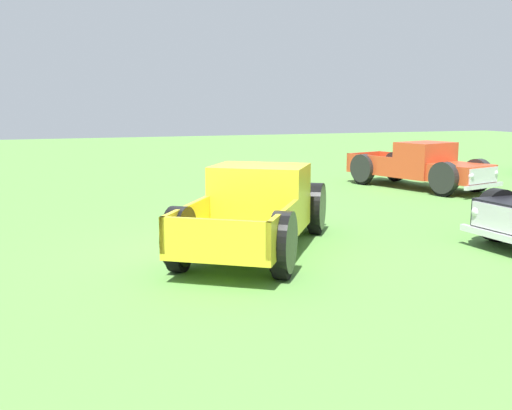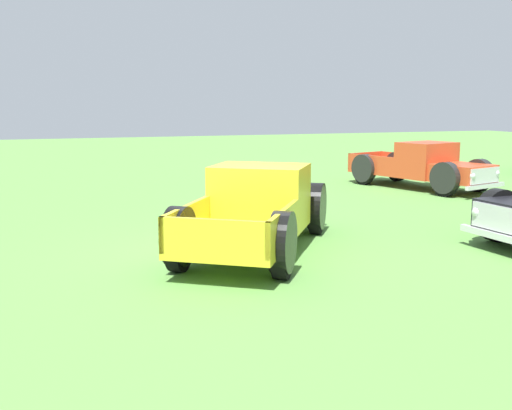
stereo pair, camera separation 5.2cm
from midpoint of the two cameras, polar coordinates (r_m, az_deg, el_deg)
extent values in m
plane|color=#5B9342|center=(11.91, -1.83, -4.32)|extent=(80.00, 80.00, 0.00)
cube|color=yellow|center=(13.56, 2.02, 0.41)|extent=(2.24, 2.25, 0.59)
cube|color=silver|center=(14.36, 2.73, 0.92)|extent=(0.88, 1.25, 0.49)
sphere|color=silver|center=(14.47, 0.19, 1.12)|extent=(0.21, 0.21, 0.21)
sphere|color=silver|center=(14.21, 5.29, 0.92)|extent=(0.21, 0.21, 0.21)
cube|color=yellow|center=(12.07, 0.50, 0.82)|extent=(2.16, 2.26, 1.23)
cube|color=#8C9EA8|center=(12.66, 1.22, 2.47)|extent=(0.90, 1.30, 0.54)
cube|color=yellow|center=(10.45, -1.91, -3.70)|extent=(2.87, 2.74, 0.11)
cube|color=yellow|center=(10.64, -6.33, -1.60)|extent=(1.91, 1.33, 0.59)
cube|color=yellow|center=(10.17, 2.70, -2.07)|extent=(1.91, 1.33, 0.59)
cube|color=yellow|center=(9.36, -3.78, -3.10)|extent=(1.08, 1.53, 0.59)
cylinder|color=black|center=(13.83, -1.63, -0.65)|extent=(0.81, 0.65, 0.81)
cylinder|color=#B7B7BC|center=(13.83, -1.67, -0.65)|extent=(0.41, 0.40, 0.33)
cylinder|color=black|center=(13.79, -1.63, 0.19)|extent=(1.02, 0.83, 1.03)
cylinder|color=black|center=(13.45, 5.76, -0.98)|extent=(0.81, 0.65, 0.81)
cylinder|color=#B7B7BC|center=(13.45, 5.81, -0.98)|extent=(0.41, 0.40, 0.33)
cylinder|color=black|center=(13.41, 5.78, -0.12)|extent=(1.02, 0.83, 1.03)
cylinder|color=black|center=(10.50, -7.05, -4.01)|extent=(0.81, 0.65, 0.81)
cylinder|color=#B7B7BC|center=(10.50, -7.10, -4.00)|extent=(0.41, 0.40, 0.33)
cylinder|color=black|center=(10.45, -7.07, -2.91)|extent=(1.02, 0.83, 1.03)
cylinder|color=black|center=(10.00, 2.63, -4.64)|extent=(0.81, 0.65, 0.81)
cylinder|color=#B7B7BC|center=(9.99, 2.69, -4.64)|extent=(0.41, 0.40, 0.33)
cylinder|color=black|center=(9.95, 2.64, -3.49)|extent=(1.02, 0.83, 1.03)
cube|color=silver|center=(14.45, 2.76, -0.37)|extent=(1.18, 1.68, 0.13)
cube|color=silver|center=(12.38, 21.97, -1.23)|extent=(1.43, 0.15, 0.48)
sphere|color=silver|center=(12.84, 20.04, -0.62)|extent=(0.21, 0.21, 0.21)
cylinder|color=black|center=(13.61, 21.67, -1.53)|extent=(0.28, 0.81, 0.80)
cylinder|color=#B7B7BC|center=(13.61, 21.64, -1.52)|extent=(0.27, 0.33, 0.32)
cylinder|color=black|center=(13.57, 21.72, -0.70)|extent=(0.36, 1.02, 1.01)
cube|color=silver|center=(12.42, 21.74, -2.74)|extent=(1.91, 0.23, 0.13)
cube|color=#D14723|center=(20.19, 18.79, 2.83)|extent=(1.89, 1.91, 0.56)
cube|color=silver|center=(19.75, 20.64, 2.58)|extent=(0.44, 1.36, 0.47)
sphere|color=silver|center=(20.27, 21.57, 2.77)|extent=(0.20, 0.20, 0.20)
sphere|color=silver|center=(19.24, 19.56, 2.56)|extent=(0.20, 0.20, 0.20)
cube|color=#D14723|center=(21.01, 15.68, 4.06)|extent=(1.74, 2.00, 1.17)
cube|color=#8C9EA8|center=(20.61, 17.06, 4.62)|extent=(0.44, 1.42, 0.52)
cube|color=#D14723|center=(22.18, 12.13, 3.09)|extent=(2.52, 2.22, 0.10)
cube|color=#D14723|center=(22.75, 13.53, 4.03)|extent=(2.08, 0.67, 0.56)
cube|color=#D14723|center=(21.55, 10.70, 3.84)|extent=(2.08, 0.67, 0.56)
cube|color=#D14723|center=(22.84, 10.24, 4.17)|extent=(0.55, 1.66, 0.56)
cylinder|color=black|center=(20.92, 20.12, 2.20)|extent=(0.81, 0.43, 0.77)
cylinder|color=#B7B7BC|center=(20.92, 20.13, 2.20)|extent=(0.36, 0.32, 0.31)
cylinder|color=black|center=(20.89, 20.15, 2.73)|extent=(1.02, 0.54, 0.98)
cylinder|color=black|center=(19.53, 17.28, 1.87)|extent=(0.81, 0.43, 0.77)
cylinder|color=#B7B7BC|center=(19.53, 17.27, 1.86)|extent=(0.36, 0.32, 0.31)
cylinder|color=black|center=(19.51, 17.31, 2.43)|extent=(1.02, 0.54, 0.98)
cylinder|color=black|center=(22.99, 13.09, 3.15)|extent=(0.81, 0.43, 0.77)
cylinder|color=#B7B7BC|center=(22.99, 13.10, 3.15)|extent=(0.36, 0.32, 0.31)
cylinder|color=black|center=(22.97, 13.11, 3.63)|extent=(1.02, 0.54, 0.98)
cylinder|color=black|center=(21.74, 10.11, 2.89)|extent=(0.81, 0.43, 0.77)
cylinder|color=#B7B7BC|center=(21.73, 10.09, 2.89)|extent=(0.36, 0.32, 0.31)
cylinder|color=black|center=(21.71, 10.12, 3.40)|extent=(1.02, 0.54, 0.98)
cube|color=silver|center=(19.76, 20.68, 1.65)|extent=(0.61, 1.81, 0.12)
camera|label=1|loc=(0.03, -89.87, 0.02)|focal=42.90mm
camera|label=2|loc=(0.03, 90.13, -0.02)|focal=42.90mm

